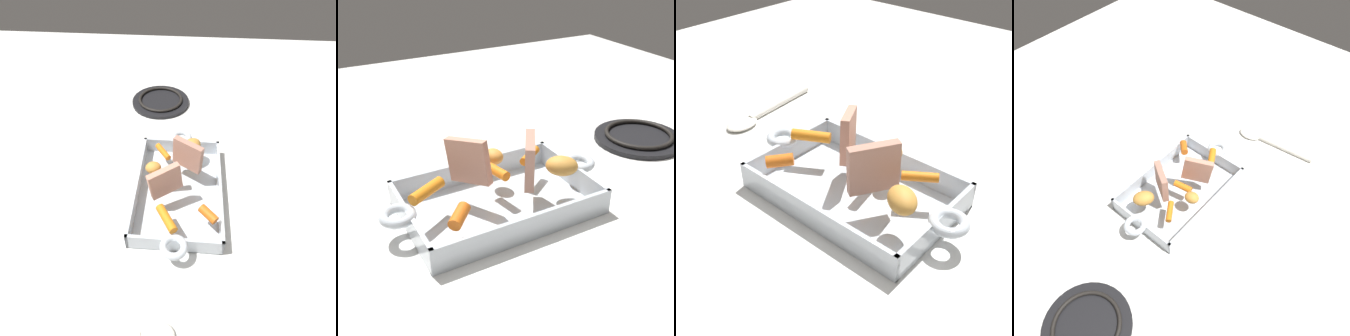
% 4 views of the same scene
% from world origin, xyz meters
% --- Properties ---
extents(ground_plane, '(2.08, 2.08, 0.00)m').
position_xyz_m(ground_plane, '(0.00, 0.00, 0.00)').
color(ground_plane, white).
extents(roasting_dish, '(0.42, 0.22, 0.05)m').
position_xyz_m(roasting_dish, '(0.00, 0.00, 0.02)').
color(roasting_dish, silver).
rests_on(roasting_dish, ground_plane).
extents(roast_slice_thin, '(0.06, 0.09, 0.09)m').
position_xyz_m(roast_slice_thin, '(0.04, -0.03, 0.09)').
color(roast_slice_thin, tan).
rests_on(roast_slice_thin, roasting_dish).
extents(roast_slice_outer, '(0.06, 0.08, 0.08)m').
position_xyz_m(roast_slice_outer, '(-0.05, 0.02, 0.09)').
color(roast_slice_outer, tan).
rests_on(roast_slice_outer, roasting_dish).
extents(baby_carrot_long, '(0.05, 0.05, 0.03)m').
position_xyz_m(baby_carrot_long, '(0.10, 0.07, 0.06)').
color(baby_carrot_long, orange).
rests_on(baby_carrot_long, roasting_dish).
extents(baby_carrot_northeast, '(0.07, 0.05, 0.02)m').
position_xyz_m(baby_carrot_northeast, '(0.12, -0.02, 0.06)').
color(baby_carrot_northeast, orange).
rests_on(baby_carrot_northeast, roasting_dish).
extents(baby_carrot_center_right, '(0.03, 0.05, 0.02)m').
position_xyz_m(baby_carrot_center_right, '(-0.01, -0.02, 0.06)').
color(baby_carrot_center_right, orange).
rests_on(baby_carrot_center_right, roasting_dish).
extents(baby_carrot_southeast, '(0.06, 0.05, 0.02)m').
position_xyz_m(baby_carrot_southeast, '(-0.10, -0.05, 0.06)').
color(baby_carrot_southeast, orange).
rests_on(baby_carrot_southeast, roasting_dish).
extents(potato_near_roast, '(0.04, 0.05, 0.03)m').
position_xyz_m(potato_near_roast, '(-0.03, -0.07, 0.07)').
color(potato_near_roast, gold).
rests_on(potato_near_roast, roasting_dish).
extents(potato_golden_large, '(0.07, 0.07, 0.04)m').
position_xyz_m(potato_golden_large, '(-0.12, 0.03, 0.07)').
color(potato_golden_large, gold).
rests_on(potato_golden_large, roasting_dish).
extents(stove_burner_rear, '(0.21, 0.21, 0.02)m').
position_xyz_m(stove_burner_rear, '(-0.42, -0.09, 0.01)').
color(stove_burner_rear, black).
rests_on(stove_burner_rear, ground_plane).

